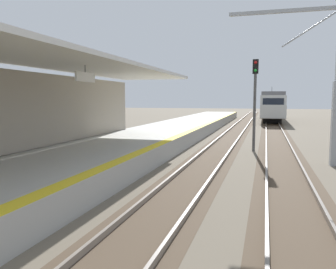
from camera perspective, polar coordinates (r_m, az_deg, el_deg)
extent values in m
cube|color=#A8A8A3|center=(18.13, -6.95, -2.16)|extent=(5.00, 80.00, 0.90)
cube|color=yellow|center=(17.33, -0.09, -0.98)|extent=(0.50, 80.00, 0.01)
cube|color=silver|center=(12.26, -19.99, 11.97)|extent=(4.40, 24.00, 0.16)
cube|color=white|center=(13.68, -13.57, 9.26)|extent=(0.08, 1.40, 0.36)
cylinder|color=#333333|center=(13.71, -13.60, 10.57)|extent=(0.03, 0.03, 0.27)
cube|color=#4C3D2D|center=(20.92, 8.62, -2.34)|extent=(2.34, 120.00, 0.01)
cube|color=slate|center=(21.01, 6.68, -2.06)|extent=(0.08, 120.00, 0.15)
cube|color=slate|center=(20.83, 10.59, -2.19)|extent=(0.08, 120.00, 0.15)
cube|color=#4C3D2D|center=(20.78, 17.97, -2.62)|extent=(2.34, 120.00, 0.01)
cube|color=slate|center=(20.75, 15.99, -2.35)|extent=(0.08, 120.00, 0.15)
cube|color=slate|center=(20.81, 19.96, -2.46)|extent=(0.08, 120.00, 0.15)
cube|color=silver|center=(50.17, 16.85, 4.61)|extent=(2.90, 18.00, 2.70)
cube|color=slate|center=(50.17, 16.90, 6.40)|extent=(2.67, 18.00, 0.44)
cube|color=black|center=(41.15, 17.06, 4.94)|extent=(2.32, 0.06, 1.21)
cube|color=silver|center=(40.39, 17.05, 3.68)|extent=(2.78, 1.60, 1.49)
cube|color=black|center=(50.21, 18.53, 5.02)|extent=(0.04, 15.84, 0.86)
cylinder|color=#333333|center=(53.78, 16.86, 7.07)|extent=(0.06, 0.06, 0.90)
cube|color=black|center=(44.39, 16.90, 2.27)|extent=(2.17, 2.20, 0.72)
cube|color=black|center=(56.07, 16.70, 2.98)|extent=(2.17, 2.20, 0.72)
cylinder|color=#4C4C4C|center=(20.21, 14.15, 3.51)|extent=(0.16, 0.16, 4.40)
cube|color=black|center=(20.28, 14.34, 10.87)|extent=(0.32, 0.24, 0.80)
sphere|color=red|center=(20.16, 14.34, 11.53)|extent=(0.16, 0.16, 0.16)
sphere|color=green|center=(20.12, 14.31, 10.28)|extent=(0.16, 0.16, 0.16)
cube|color=#9EA3A8|center=(16.97, 26.16, 1.56)|extent=(0.40, 0.40, 3.75)
cube|color=#9EA3A8|center=(17.12, 18.60, 18.84)|extent=(4.80, 0.16, 0.16)
cylinder|color=#9EA3A8|center=(17.04, 22.70, 16.00)|extent=(2.47, 0.07, 1.60)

